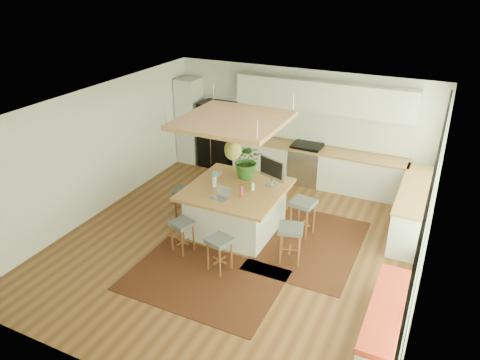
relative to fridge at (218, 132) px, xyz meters
The scene contains 35 objects.
floor 3.95m from the fridge, 56.23° to the right, with size 7.00×7.00×0.00m, color #5B331A.
ceiling 4.23m from the fridge, 56.23° to the right, with size 7.00×7.00×0.00m, color white.
wall_back 2.20m from the fridge, ahead, with size 6.50×6.50×0.00m, color silver.
wall_front 7.04m from the fridge, 72.31° to the right, with size 6.50×6.50×0.00m, color silver.
wall_left 3.41m from the fridge, 109.27° to the right, with size 7.00×7.00×0.00m, color silver.
wall_right 6.27m from the fridge, 30.65° to the right, with size 7.00×7.00×0.00m, color silver.
window_wall 6.25m from the fridge, 30.80° to the right, with size 0.10×6.20×2.60m, color black, non-canonical shape.
pantry 0.84m from the fridge, behind, with size 0.55×0.60×2.25m, color silver.
back_counter_base 2.73m from the fridge, ahead, with size 4.20×0.60×0.88m, color silver.
back_counter_top 2.68m from the fridge, ahead, with size 4.24×0.64×0.05m, color #A16C39.
backsplash 2.73m from the fridge, ahead, with size 4.20×0.02×0.80m, color white.
upper_cabinets 2.95m from the fridge, ahead, with size 4.20×0.34×0.70m, color silver.
range 2.47m from the fridge, ahead, with size 0.76×0.62×1.00m, color #A5A5AA, non-canonical shape.
right_counter_base 5.22m from the fridge, 13.24° to the right, with size 0.60×2.50×0.88m, color silver.
right_counter_top 5.20m from the fridge, 13.24° to the right, with size 0.64×2.54×0.05m, color #A16C39.
window_bench 6.75m from the fridge, 40.82° to the right, with size 0.52×2.00×0.50m, color silver, non-canonical shape.
ceiling_panel 3.52m from the fridge, 56.69° to the right, with size 1.86×1.86×0.80m, color #A16C39, non-canonical shape.
rug_near 5.02m from the fridge, 65.03° to the right, with size 2.60×1.80×0.01m, color black.
rug_right 4.41m from the fridge, 37.69° to the right, with size 1.80×2.60×0.01m, color black.
fridge is the anchor object (origin of this frame).
island 3.33m from the fridge, 55.64° to the right, with size 1.85×1.85×0.93m, color #A16C39, non-canonical shape.
stool_near_left 4.11m from the fridge, 71.21° to the right, with size 0.37×0.37×0.63m, color #44474B, non-canonical shape.
stool_near_right 4.68m from the fridge, 61.61° to the right, with size 0.38×0.38×0.65m, color #44474B, non-canonical shape.
stool_right_front 4.64m from the fridge, 45.72° to the right, with size 0.42×0.42×0.71m, color #44474B, non-canonical shape.
stool_right_back 3.95m from the fridge, 36.87° to the right, with size 0.45×0.45×0.75m, color #44474B, non-canonical shape.
stool_left_side 2.90m from the fridge, 76.05° to the right, with size 0.40×0.40×0.67m, color #44474B, non-canonical shape.
laptop 3.72m from the fridge, 61.18° to the right, with size 0.31×0.33×0.23m, color #A5A5AA, non-canonical shape.
monitor 3.38m from the fridge, 43.46° to the right, with size 0.62×0.22×0.58m, color #A5A5AA, non-canonical shape.
microwave 0.90m from the fridge, ahead, with size 0.55×0.30×0.37m, color #A5A5AA.
island_plant 2.88m from the fridge, 49.60° to the right, with size 0.67×0.74×0.58m, color #1E4C19.
island_bowl 2.68m from the fridge, 62.15° to the right, with size 0.21×0.21×0.05m, color beige.
island_bottle_0 2.94m from the fridge, 63.43° to the right, with size 0.07×0.07×0.19m, color #35ADD6.
island_bottle_1 3.23m from the fridge, 63.03° to the right, with size 0.07×0.07×0.19m, color silver.
island_bottle_2 3.69m from the fridge, 55.07° to the right, with size 0.07×0.07×0.19m, color #973246.
island_bottle_3 3.47m from the fridge, 50.40° to the right, with size 0.07×0.07×0.19m, color beige.
Camera 1 is at (3.21, -6.63, 4.87)m, focal length 33.87 mm.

